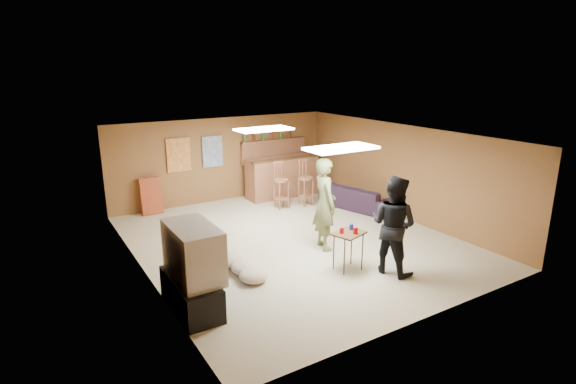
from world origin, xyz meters
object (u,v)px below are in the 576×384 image
tv_body (193,252)px  person_olive (325,204)px  tray_table (348,251)px  bar_counter (282,177)px  sofa (358,197)px  person_black (393,225)px

tv_body → person_olive: person_olive is taller
tv_body → tray_table: size_ratio=1.57×
bar_counter → person_olive: bearing=-108.1°
sofa → tray_table: (-2.48, -2.68, 0.06)m
tv_body → person_olive: size_ratio=0.61×
person_olive → tray_table: 1.19m
bar_counter → person_black: (-0.80, -5.06, 0.32)m
sofa → tv_body: bearing=100.2°
sofa → tray_table: bearing=121.7°
tray_table → person_olive: bearing=77.7°
person_olive → sofa: 2.86m
bar_counter → person_olive: size_ratio=1.10×
tv_body → person_olive: 3.10m
bar_counter → sofa: bearing=-60.6°
bar_counter → tray_table: bar_counter is taller
tv_body → bar_counter: (4.15, 4.45, -0.35)m
bar_counter → person_olive: person_olive is taller
sofa → tray_table: size_ratio=2.80×
person_olive → person_black: person_olive is taller
person_olive → bar_counter: bearing=-6.0°
person_black → person_olive: bearing=-2.2°
person_olive → tray_table: size_ratio=2.60×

